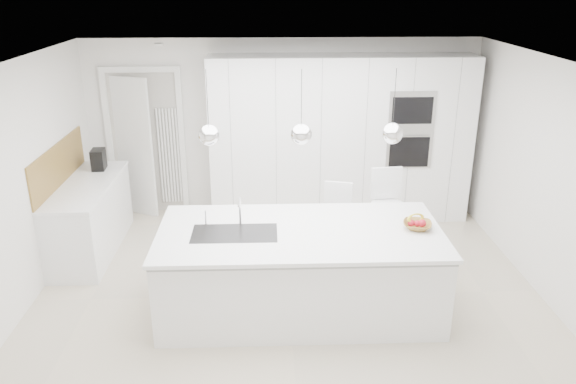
{
  "coord_description": "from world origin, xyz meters",
  "views": [
    {
      "loc": [
        -0.21,
        -5.33,
        3.26
      ],
      "look_at": [
        0.0,
        0.3,
        1.1
      ],
      "focal_mm": 35.0,
      "sensor_mm": 36.0,
      "label": 1
    }
  ],
  "objects_px": {
    "bar_stool_right": "(387,219)",
    "island_base": "(300,274)",
    "bar_stool_left": "(339,228)",
    "fruit_bowl": "(417,225)",
    "espresso_machine": "(99,159)"
  },
  "relations": [
    {
      "from": "bar_stool_right",
      "to": "island_base",
      "type": "bearing_deg",
      "value": -141.91
    },
    {
      "from": "bar_stool_left",
      "to": "bar_stool_right",
      "type": "xyz_separation_m",
      "value": [
        0.58,
        0.09,
        0.07
      ]
    },
    {
      "from": "fruit_bowl",
      "to": "bar_stool_right",
      "type": "distance_m",
      "value": 1.02
    },
    {
      "from": "island_base",
      "to": "fruit_bowl",
      "type": "bearing_deg",
      "value": 2.28
    },
    {
      "from": "espresso_machine",
      "to": "bar_stool_left",
      "type": "height_order",
      "value": "espresso_machine"
    },
    {
      "from": "island_base",
      "to": "bar_stool_right",
      "type": "bearing_deg",
      "value": 42.72
    },
    {
      "from": "island_base",
      "to": "fruit_bowl",
      "type": "relative_size",
      "value": 9.86
    },
    {
      "from": "bar_stool_right",
      "to": "fruit_bowl",
      "type": "bearing_deg",
      "value": -88.99
    },
    {
      "from": "fruit_bowl",
      "to": "espresso_machine",
      "type": "height_order",
      "value": "espresso_machine"
    },
    {
      "from": "bar_stool_left",
      "to": "bar_stool_right",
      "type": "relative_size",
      "value": 0.89
    },
    {
      "from": "fruit_bowl",
      "to": "bar_stool_right",
      "type": "relative_size",
      "value": 0.24
    },
    {
      "from": "fruit_bowl",
      "to": "bar_stool_left",
      "type": "bearing_deg",
      "value": 127.98
    },
    {
      "from": "fruit_bowl",
      "to": "espresso_machine",
      "type": "relative_size",
      "value": 1.06
    },
    {
      "from": "island_base",
      "to": "bar_stool_left",
      "type": "bearing_deg",
      "value": 61.03
    },
    {
      "from": "espresso_machine",
      "to": "bar_stool_left",
      "type": "bearing_deg",
      "value": -24.84
    }
  ]
}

